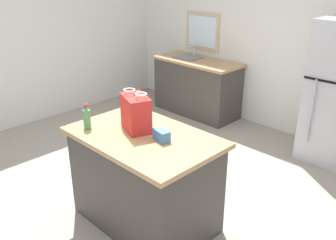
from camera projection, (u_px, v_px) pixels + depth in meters
The scene contains 8 objects.
ground at pixel (153, 195), 3.90m from camera, with size 6.85×6.85×0.00m, color #9E9384.
back_wall at pixel (284, 38), 5.03m from camera, with size 5.71×0.13×2.66m.
left_wall at pixel (16, 35), 5.24m from camera, with size 0.10×5.02×2.66m.
kitchen_island at pixel (145, 180), 3.33m from camera, with size 1.32×0.86×0.90m.
sink_counter at pixel (197, 86), 5.94m from camera, with size 1.42×0.62×1.07m.
shopping_bag at pixel (136, 113), 3.20m from camera, with size 0.36×0.29×0.36m.
small_box at pixel (162, 135), 3.04m from camera, with size 0.15×0.08×0.10m, color #4775B7.
bottle at pixel (87, 118), 3.25m from camera, with size 0.07×0.07×0.23m.
Camera 1 is at (2.43, -2.22, 2.25)m, focal length 39.25 mm.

